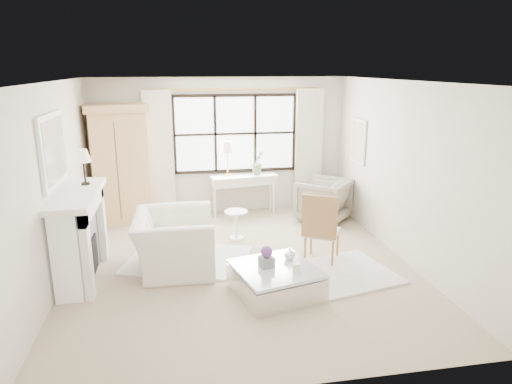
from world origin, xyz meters
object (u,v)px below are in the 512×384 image
armoire (119,164)px  coffee_table (275,281)px  club_armchair (174,242)px  console_table (243,194)px

armoire → coffee_table: size_ratio=1.84×
coffee_table → club_armchair: bearing=126.8°
armoire → coffee_table: 4.17m
armoire → console_table: bearing=-11.0°
armoire → console_table: 2.48m
club_armchair → coffee_table: (1.29, -1.03, -0.24)m
armoire → coffee_table: (2.27, -3.37, -0.96)m
armoire → club_armchair: (0.98, -2.33, -0.72)m
console_table → club_armchair: (-1.39, -2.42, 0.02)m
armoire → console_table: (2.36, 0.09, -0.74)m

